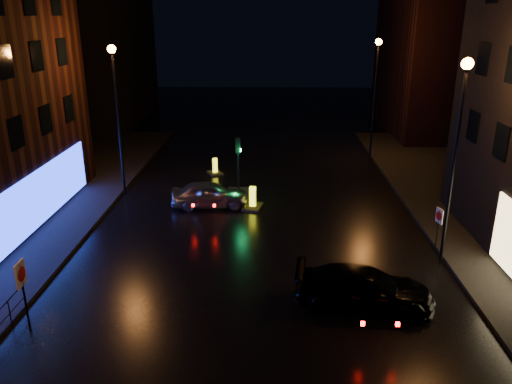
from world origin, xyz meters
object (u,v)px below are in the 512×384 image
silver_hatchback (210,194)px  bollard_near (253,203)px  bollard_far (215,170)px  road_sign_right (439,220)px  traffic_signal (238,187)px  dark_sedan (364,288)px  road_sign_left (22,280)px

silver_hatchback → bollard_near: 2.38m
bollard_near → bollard_far: bollard_near is taller
road_sign_right → bollard_far: bearing=-60.4°
traffic_signal → bollard_near: bearing=-65.1°
silver_hatchback → dark_sedan: 11.74m
traffic_signal → bollard_far: (-1.80, 4.18, -0.27)m
silver_hatchback → road_sign_right: road_sign_right is taller
bollard_far → silver_hatchback: bearing=-111.3°
dark_sedan → road_sign_right: size_ratio=2.40×
dark_sedan → road_sign_right: bearing=-34.5°
road_sign_left → road_sign_right: 16.42m
bollard_near → road_sign_left: (-6.94, -11.35, 1.63)m
traffic_signal → road_sign_right: size_ratio=1.70×
bollard_near → road_sign_left: 13.40m
road_sign_left → road_sign_right: road_sign_left is taller
bollard_near → traffic_signal: bearing=126.8°
traffic_signal → dark_sedan: bearing=-65.6°
road_sign_left → silver_hatchback: bearing=66.2°
dark_sedan → bollard_near: (-4.29, 9.51, -0.45)m
traffic_signal → road_sign_left: 14.63m
silver_hatchback → road_sign_left: road_sign_left is taller
bollard_far → road_sign_right: 15.63m
bollard_far → road_sign_left: 18.02m
silver_hatchback → road_sign_right: (10.55, -5.22, 0.83)m
bollard_near → road_sign_right: size_ratio=0.75×
road_sign_left → road_sign_right: (15.16, 6.30, -0.37)m
traffic_signal → silver_hatchback: (-1.45, -1.73, 0.20)m
road_sign_right → bollard_near: bearing=-46.3°
road_sign_left → bollard_near: bearing=56.5°
dark_sedan → bollard_near: bearing=31.1°
traffic_signal → road_sign_right: bearing=-37.4°
traffic_signal → bollard_near: 2.11m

